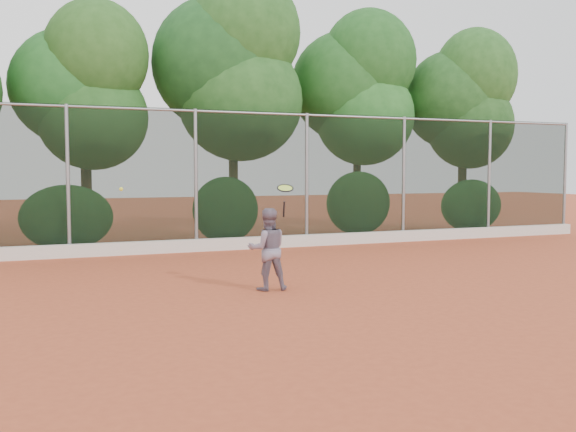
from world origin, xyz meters
name	(u,v)px	position (x,y,z in m)	size (l,w,h in m)	color
ground	(314,304)	(0.00, 0.00, 0.00)	(80.00, 80.00, 0.00)	#B74C2B
concrete_curb	(198,245)	(0.00, 6.82, 0.15)	(24.00, 0.20, 0.30)	silver
tennis_player	(268,249)	(-0.23, 1.34, 0.68)	(0.66, 0.52, 1.36)	slate
chainlink_fence	(196,176)	(0.00, 7.00, 1.86)	(24.09, 0.09, 3.50)	black
foliage_backdrop	(157,81)	(-0.55, 8.98, 4.40)	(23.70, 3.63, 7.55)	#3D2417
tennis_racket	(285,191)	(0.07, 1.29, 1.65)	(0.34, 0.33, 0.55)	black
tennis_ball_in_flight	(121,189)	(-2.52, 1.78, 1.69)	(0.06, 0.06, 0.06)	#F1F537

